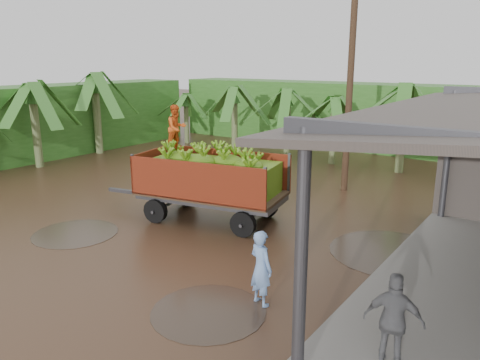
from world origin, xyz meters
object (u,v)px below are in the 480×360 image
(man_blue, at_px, (261,268))
(banana_trailer, at_px, (211,178))
(utility_pole, at_px, (350,80))
(man_grey, at_px, (394,321))

(man_blue, bearing_deg, banana_trailer, -22.77)
(man_blue, distance_m, utility_pole, 9.92)
(man_blue, height_order, man_grey, man_grey)
(banana_trailer, bearing_deg, man_grey, -41.00)
(man_grey, bearing_deg, man_blue, -21.94)
(man_blue, height_order, utility_pole, utility_pole)
(man_grey, bearing_deg, banana_trailer, -42.56)
(man_blue, bearing_deg, utility_pole, -59.53)
(banana_trailer, bearing_deg, utility_pole, 58.64)
(man_blue, relative_size, utility_pole, 0.19)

